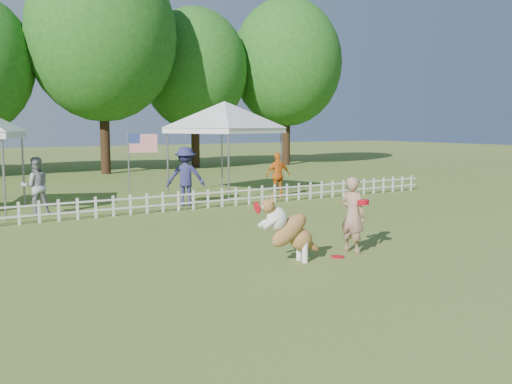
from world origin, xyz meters
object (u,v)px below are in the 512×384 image
dog (290,230)px  frisbee_on_turf (338,257)px  spectator_a (35,186)px  handler (353,215)px  spectator_b (186,176)px  spectator_c (278,175)px  flag_pole (129,172)px  canopy_tent_right (225,149)px

dog → frisbee_on_turf: dog is taller
frisbee_on_turf → spectator_a: size_ratio=0.16×
spectator_a → handler: bearing=117.9°
frisbee_on_turf → spectator_b: (0.59, 8.13, 0.93)m
handler → spectator_c: 8.83m
handler → spectator_b: spectator_b is taller
frisbee_on_turf → spectator_a: 9.44m
spectator_b → flag_pole: bearing=33.1°
frisbee_on_turf → spectator_c: bearing=62.8°
dog → spectator_c: 9.62m
canopy_tent_right → spectator_c: size_ratio=2.10×
handler → spectator_a: spectator_a is taller
dog → spectator_b: (1.64, 7.98, 0.32)m
flag_pole → spectator_b: size_ratio=1.26×
flag_pole → spectator_b: 2.04m
dog → frisbee_on_turf: 1.22m
frisbee_on_turf → flag_pole: (-1.40, 7.79, 1.17)m
dog → spectator_a: bearing=115.8°
frisbee_on_turf → canopy_tent_right: (3.20, 10.21, 1.67)m
dog → flag_pole: size_ratio=0.53×
flag_pole → spectator_c: flag_pole is taller
frisbee_on_turf → spectator_b: bearing=85.8°
dog → spectator_b: size_ratio=0.66×
frisbee_on_turf → spectator_a: spectator_a is taller
spectator_a → spectator_c: bearing=177.5°
dog → canopy_tent_right: (4.24, 10.06, 1.06)m
dog → spectator_a: spectator_a is taller
canopy_tent_right → spectator_b: canopy_tent_right is taller
frisbee_on_turf → canopy_tent_right: canopy_tent_right is taller
spectator_a → spectator_b: (4.48, -0.44, 0.10)m
canopy_tent_right → dog: bearing=-131.9°
frisbee_on_turf → canopy_tent_right: bearing=72.6°
spectator_a → canopy_tent_right: bearing=-166.9°
frisbee_on_turf → flag_pole: 8.00m
handler → dog: size_ratio=1.24×
flag_pole → spectator_c: 5.65m
frisbee_on_turf → flag_pole: bearing=100.2°
handler → spectator_c: bearing=-36.2°
handler → canopy_tent_right: size_ratio=0.46×
spectator_c → spectator_a: bearing=4.3°
handler → canopy_tent_right: (2.67, 10.03, 0.91)m
flag_pole → spectator_c: size_ratio=1.48×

